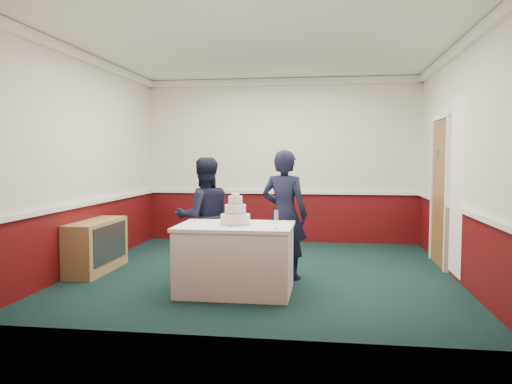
# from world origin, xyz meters

# --- Properties ---
(ground) EXTENTS (5.00, 5.00, 0.00)m
(ground) POSITION_xyz_m (0.00, 0.00, 0.00)
(ground) COLOR black
(ground) RESTS_ON ground
(room_shell) EXTENTS (5.00, 5.00, 3.00)m
(room_shell) POSITION_xyz_m (0.08, 0.61, 1.97)
(room_shell) COLOR silver
(room_shell) RESTS_ON ground
(sideboard) EXTENTS (0.41, 1.20, 0.70)m
(sideboard) POSITION_xyz_m (-2.28, -0.29, 0.35)
(sideboard) COLOR #99734A
(sideboard) RESTS_ON ground
(cake_table) EXTENTS (1.32, 0.92, 0.79)m
(cake_table) POSITION_xyz_m (-0.20, -1.07, 0.40)
(cake_table) COLOR white
(cake_table) RESTS_ON ground
(wedding_cake) EXTENTS (0.35, 0.35, 0.36)m
(wedding_cake) POSITION_xyz_m (-0.20, -1.07, 0.90)
(wedding_cake) COLOR white
(wedding_cake) RESTS_ON cake_table
(cake_knife) EXTENTS (0.06, 0.22, 0.00)m
(cake_knife) POSITION_xyz_m (-0.23, -1.27, 0.79)
(cake_knife) COLOR silver
(cake_knife) RESTS_ON cake_table
(champagne_flute) EXTENTS (0.05, 0.05, 0.21)m
(champagne_flute) POSITION_xyz_m (0.30, -1.35, 0.93)
(champagne_flute) COLOR silver
(champagne_flute) RESTS_ON cake_table
(person_man) EXTENTS (0.94, 0.86, 1.56)m
(person_man) POSITION_xyz_m (-0.75, -0.36, 0.78)
(person_man) COLOR black
(person_man) RESTS_ON ground
(person_woman) EXTENTS (0.69, 0.54, 1.66)m
(person_woman) POSITION_xyz_m (0.30, -0.32, 0.83)
(person_woman) COLOR black
(person_woman) RESTS_ON ground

